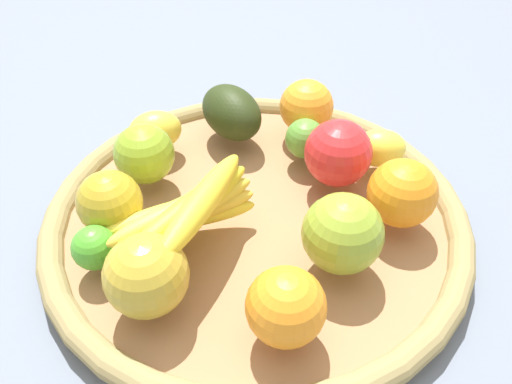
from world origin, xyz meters
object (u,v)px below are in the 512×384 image
banana_bunch (186,211)px  apple_4 (110,202)px  orange_0 (306,107)px  lemon_0 (155,130)px  apple_2 (338,153)px  orange_2 (402,193)px  lemon_1 (380,148)px  lime_1 (305,138)px  apple_0 (342,233)px  apple_3 (144,154)px  apple_1 (146,275)px  lime_0 (94,248)px  avocado (231,112)px  orange_1 (286,307)px

banana_bunch → apple_4: bearing=90.2°
orange_0 → apple_4: bearing=142.0°
lemon_0 → apple_2: size_ratio=0.85×
orange_2 → lemon_1: bearing=14.2°
lemon_0 → lime_1: 0.18m
apple_0 → lemon_0: apple_0 is taller
lemon_1 → apple_3: bearing=107.7°
lemon_0 → lemon_1: lemon_0 is taller
apple_0 → apple_4: bearing=90.0°
lemon_0 → apple_1: bearing=-161.0°
apple_0 → lemon_0: (0.14, 0.24, -0.01)m
banana_bunch → orange_0: bearing=-22.2°
apple_1 → orange_0: 0.32m
apple_1 → apple_4: bearing=40.7°
apple_2 → orange_0: bearing=27.1°
banana_bunch → lemon_0: size_ratio=2.50×
lemon_0 → apple_0: bearing=-120.7°
apple_0 → apple_2: apple_0 is taller
lime_1 → lime_0: bearing=141.3°
apple_1 → apple_3: 0.18m
orange_0 → orange_2: bearing=-140.7°
apple_0 → avocado: size_ratio=0.82×
apple_0 → avocado: 0.24m
lemon_0 → lime_1: size_ratio=1.35×
apple_3 → orange_2: orange_2 is taller
avocado → apple_0: bearing=-140.8°
apple_1 → banana_bunch: bearing=-6.0°
lemon_1 → apple_4: apple_4 is taller
apple_0 → lime_1: size_ratio=1.61×
apple_2 → apple_1: 0.25m
apple_2 → orange_1: size_ratio=1.11×
apple_1 → apple_2: bearing=-35.1°
lime_0 → lemon_0: size_ratio=0.67×
apple_0 → lime_0: (-0.05, 0.23, -0.02)m
avocado → apple_2: 0.15m
apple_2 → lemon_0: bearing=85.4°
apple_1 → orange_2: bearing=-54.0°
banana_bunch → orange_1: 0.14m
lime_0 → avocado: (0.24, -0.07, 0.01)m
apple_2 → avocado: bearing=65.0°
lime_0 → apple_3: (0.13, -0.00, 0.01)m
lime_0 → apple_2: (0.18, -0.21, 0.02)m
orange_1 → lime_1: bearing=4.2°
orange_0 → apple_0: bearing=-163.8°
banana_bunch → apple_2: size_ratio=2.13×
apple_3 → apple_2: bearing=-78.9°
apple_4 → lemon_1: bearing=-58.1°
apple_1 → orange_0: size_ratio=1.10×
lime_0 → banana_bunch: bearing=-56.2°
lemon_0 → apple_4: 0.14m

